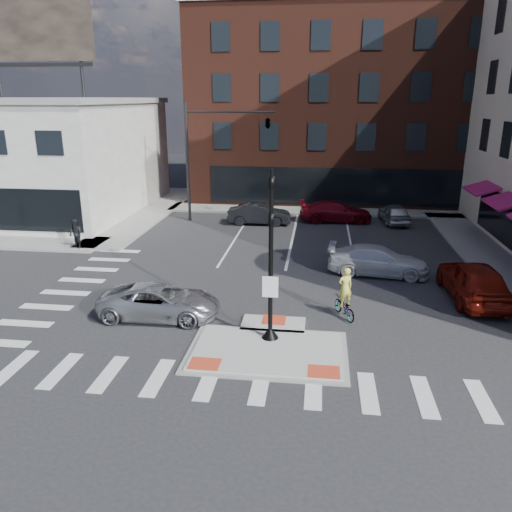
# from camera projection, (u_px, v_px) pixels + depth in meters

# --- Properties ---
(ground) EXTENTS (120.00, 120.00, 0.00)m
(ground) POSITION_uv_depth(u_px,v_px,m) (269.00, 346.00, 17.42)
(ground) COLOR #28282B
(ground) RESTS_ON ground
(refuge_island) EXTENTS (5.40, 4.65, 0.13)m
(refuge_island) POSITION_uv_depth(u_px,v_px,m) (268.00, 348.00, 17.16)
(refuge_island) COLOR gray
(refuge_island) RESTS_ON ground
(sidewalk_nw) EXTENTS (23.50, 20.50, 0.15)m
(sidewalk_nw) POSITION_uv_depth(u_px,v_px,m) (47.00, 224.00, 33.90)
(sidewalk_nw) COLOR gray
(sidewalk_nw) RESTS_ON ground
(sidewalk_e) EXTENTS (3.00, 24.00, 0.15)m
(sidewalk_e) POSITION_uv_depth(u_px,v_px,m) (499.00, 266.00, 25.53)
(sidewalk_e) COLOR gray
(sidewalk_e) RESTS_ON ground
(sidewalk_n) EXTENTS (26.00, 3.00, 0.15)m
(sidewalk_n) POSITION_uv_depth(u_px,v_px,m) (338.00, 211.00, 37.83)
(sidewalk_n) COLOR gray
(sidewalk_n) RESTS_ON ground
(building_nw) EXTENTS (20.40, 16.40, 14.40)m
(building_nw) POSITION_uv_depth(u_px,v_px,m) (8.00, 154.00, 37.72)
(building_nw) COLOR beige
(building_nw) RESTS_ON ground
(building_n) EXTENTS (24.40, 18.40, 15.50)m
(building_n) POSITION_uv_depth(u_px,v_px,m) (339.00, 103.00, 44.94)
(building_n) COLOR #4C2218
(building_n) RESTS_ON ground
(building_far_left) EXTENTS (10.00, 12.00, 10.00)m
(building_far_left) POSITION_uv_depth(u_px,v_px,m) (280.00, 124.00, 65.56)
(building_far_left) COLOR slate
(building_far_left) RESTS_ON ground
(building_far_right) EXTENTS (12.00, 12.00, 12.00)m
(building_far_right) POSITION_uv_depth(u_px,v_px,m) (380.00, 116.00, 65.56)
(building_far_right) COLOR brown
(building_far_right) RESTS_ON ground
(signal_pole) EXTENTS (0.60, 0.60, 5.98)m
(signal_pole) POSITION_uv_depth(u_px,v_px,m) (271.00, 279.00, 17.08)
(signal_pole) COLOR black
(signal_pole) RESTS_ON refuge_island
(mast_arm_signal) EXTENTS (6.10, 2.24, 8.00)m
(mast_arm_signal) POSITION_uv_depth(u_px,v_px,m) (246.00, 131.00, 32.99)
(mast_arm_signal) COLOR black
(mast_arm_signal) RESTS_ON ground
(silver_suv) EXTENTS (4.74, 2.26, 1.31)m
(silver_suv) POSITION_uv_depth(u_px,v_px,m) (160.00, 302.00, 19.54)
(silver_suv) COLOR #ABACB2
(silver_suv) RESTS_ON ground
(red_sedan) EXTENTS (2.24, 5.14, 1.72)m
(red_sedan) POSITION_uv_depth(u_px,v_px,m) (473.00, 280.00, 21.22)
(red_sedan) COLOR maroon
(red_sedan) RESTS_ON ground
(white_pickup) EXTENTS (5.00, 2.41, 1.40)m
(white_pickup) POSITION_uv_depth(u_px,v_px,m) (378.00, 261.00, 24.32)
(white_pickup) COLOR white
(white_pickup) RESTS_ON ground
(bg_car_dark) EXTENTS (4.32, 1.64, 1.41)m
(bg_car_dark) POSITION_uv_depth(u_px,v_px,m) (259.00, 214.00, 34.11)
(bg_car_dark) COLOR black
(bg_car_dark) RESTS_ON ground
(bg_car_silver) EXTENTS (2.04, 4.13, 1.36)m
(bg_car_silver) POSITION_uv_depth(u_px,v_px,m) (394.00, 213.00, 34.37)
(bg_car_silver) COLOR #B7BABF
(bg_car_silver) RESTS_ON ground
(bg_car_red) EXTENTS (5.10, 2.34, 1.45)m
(bg_car_red) POSITION_uv_depth(u_px,v_px,m) (336.00, 211.00, 34.78)
(bg_car_red) COLOR maroon
(bg_car_red) RESTS_ON ground
(cyclist) EXTENTS (1.18, 1.68, 2.06)m
(cyclist) POSITION_uv_depth(u_px,v_px,m) (345.00, 301.00, 19.53)
(cyclist) COLOR #3F3F44
(cyclist) RESTS_ON ground
(pedestrian_a) EXTENTS (1.00, 0.92, 1.65)m
(pedestrian_a) POSITION_uv_depth(u_px,v_px,m) (76.00, 234.00, 28.05)
(pedestrian_a) COLOR black
(pedestrian_a) RESTS_ON sidewalk_nw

